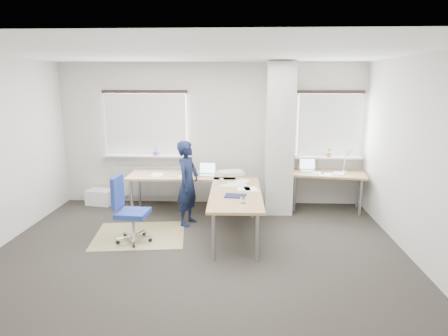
{
  "coord_description": "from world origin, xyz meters",
  "views": [
    {
      "loc": [
        0.61,
        -5.37,
        2.44
      ],
      "look_at": [
        0.32,
        0.9,
        1.07
      ],
      "focal_mm": 32.0,
      "sensor_mm": 36.0,
      "label": 1
    }
  ],
  "objects_px": {
    "desk_main": "(209,184)",
    "person": "(188,183)",
    "desk_side": "(327,175)",
    "task_chair": "(131,224)"
  },
  "relations": [
    {
      "from": "desk_main",
      "to": "person",
      "type": "relative_size",
      "value": 1.78
    },
    {
      "from": "desk_side",
      "to": "person",
      "type": "bearing_deg",
      "value": -149.95
    },
    {
      "from": "desk_side",
      "to": "task_chair",
      "type": "xyz_separation_m",
      "value": [
        -3.34,
        -1.75,
        -0.4
      ]
    },
    {
      "from": "task_chair",
      "to": "person",
      "type": "bearing_deg",
      "value": 50.77
    },
    {
      "from": "desk_side",
      "to": "person",
      "type": "distance_m",
      "value": 2.73
    },
    {
      "from": "desk_main",
      "to": "task_chair",
      "type": "xyz_separation_m",
      "value": [
        -1.14,
        -0.89,
        -0.4
      ]
    },
    {
      "from": "desk_main",
      "to": "desk_side",
      "type": "height_order",
      "value": "desk_side"
    },
    {
      "from": "desk_main",
      "to": "desk_side",
      "type": "relative_size",
      "value": 1.74
    },
    {
      "from": "desk_main",
      "to": "desk_side",
      "type": "xyz_separation_m",
      "value": [
        2.2,
        0.86,
        -0.01
      ]
    },
    {
      "from": "desk_main",
      "to": "person",
      "type": "bearing_deg",
      "value": -169.26
    }
  ]
}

